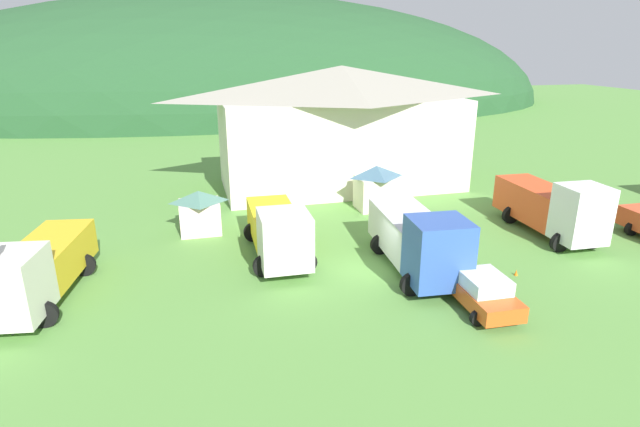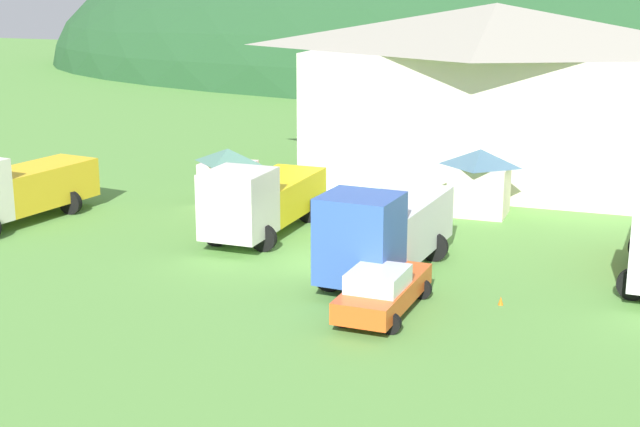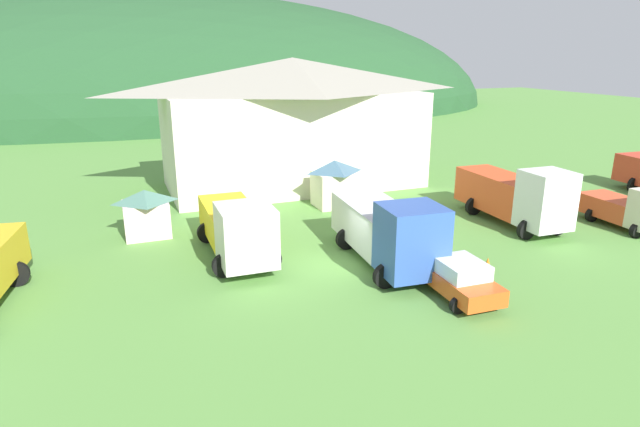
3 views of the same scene
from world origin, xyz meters
TOP-DOWN VIEW (x-y plane):
  - ground_plane at (0.00, 0.00)m, footprint 200.00×200.00m
  - forested_hill_backdrop at (0.00, 72.88)m, footprint 120.53×60.00m
  - depot_building at (3.63, 15.99)m, footprint 19.88×9.36m
  - play_shed_cream at (4.25, 9.61)m, footprint 2.79×2.38m
  - play_shed_pink at (-7.74, 7.96)m, footprint 2.58×2.28m
  - heavy_rig_striped at (-15.04, 0.70)m, footprint 3.91×8.39m
  - flatbed_truck_yellow at (-3.83, 2.83)m, footprint 3.37×8.14m
  - box_truck_blue at (2.62, -0.66)m, footprint 3.77×8.31m
  - service_pickup_orange at (3.69, -4.48)m, footprint 2.43×5.21m
  - traffic_cone_near_pickup at (7.25, -2.33)m, footprint 0.36×0.36m

SIDE VIEW (x-z plane):
  - ground_plane at x=0.00m, z-range 0.00..0.00m
  - forested_hill_backdrop at x=0.00m, z-range -19.19..19.19m
  - traffic_cone_near_pickup at x=7.25m, z-range -0.30..0.30m
  - service_pickup_orange at x=3.69m, z-range 0.00..1.66m
  - play_shed_pink at x=-7.74m, z-range 0.04..2.68m
  - play_shed_cream at x=4.25m, z-range 0.05..3.13m
  - flatbed_truck_yellow at x=-3.83m, z-range 0.00..3.23m
  - heavy_rig_striped at x=-15.04m, z-range 0.03..3.28m
  - box_truck_blue at x=2.62m, z-range -0.02..3.57m
  - depot_building at x=3.63m, z-range 0.14..9.56m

